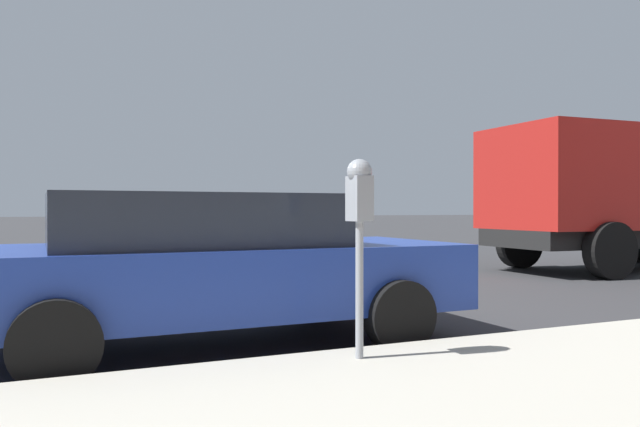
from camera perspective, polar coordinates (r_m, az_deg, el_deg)
ground_plane at (r=6.98m, az=-11.33°, el=-10.05°), size 220.00×220.00×0.00m
parking_meter at (r=4.69m, az=3.62°, el=0.67°), size 0.21×0.19×1.50m
car_blue at (r=5.90m, az=-9.94°, el=-4.57°), size 2.18×4.56×1.40m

